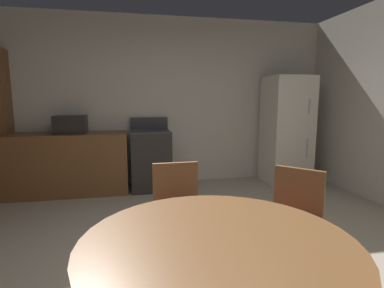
{
  "coord_description": "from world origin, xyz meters",
  "views": [
    {
      "loc": [
        -0.45,
        -2.04,
        1.4
      ],
      "look_at": [
        0.18,
        1.09,
        0.91
      ],
      "focal_mm": 27.96,
      "sensor_mm": 36.0,
      "label": 1
    }
  ],
  "objects_px": {
    "chair_northeast": "(292,219)",
    "refrigerator": "(286,130)",
    "oven_range": "(151,159)",
    "microwave": "(71,124)",
    "dining_table": "(217,271)",
    "chair_north": "(178,210)"
  },
  "relations": [
    {
      "from": "dining_table",
      "to": "microwave",
      "type": "bearing_deg",
      "value": 110.46
    },
    {
      "from": "chair_north",
      "to": "dining_table",
      "type": "bearing_deg",
      "value": 0.0
    },
    {
      "from": "dining_table",
      "to": "chair_northeast",
      "type": "distance_m",
      "value": 1.08
    },
    {
      "from": "refrigerator",
      "to": "chair_north",
      "type": "distance_m",
      "value": 3.13
    },
    {
      "from": "refrigerator",
      "to": "chair_northeast",
      "type": "height_order",
      "value": "refrigerator"
    },
    {
      "from": "refrigerator",
      "to": "chair_northeast",
      "type": "relative_size",
      "value": 2.02
    },
    {
      "from": "refrigerator",
      "to": "chair_north",
      "type": "relative_size",
      "value": 2.02
    },
    {
      "from": "chair_north",
      "to": "microwave",
      "type": "bearing_deg",
      "value": -152.95
    },
    {
      "from": "microwave",
      "to": "dining_table",
      "type": "height_order",
      "value": "microwave"
    },
    {
      "from": "chair_northeast",
      "to": "chair_north",
      "type": "distance_m",
      "value": 0.89
    },
    {
      "from": "refrigerator",
      "to": "microwave",
      "type": "relative_size",
      "value": 4.0
    },
    {
      "from": "microwave",
      "to": "refrigerator",
      "type": "bearing_deg",
      "value": -0.85
    },
    {
      "from": "chair_northeast",
      "to": "microwave",
      "type": "bearing_deg",
      "value": -94.14
    },
    {
      "from": "oven_range",
      "to": "chair_north",
      "type": "xyz_separation_m",
      "value": [
        0.08,
        -2.28,
        0.03
      ]
    },
    {
      "from": "oven_range",
      "to": "microwave",
      "type": "xyz_separation_m",
      "value": [
        -1.14,
        -0.0,
        0.56
      ]
    },
    {
      "from": "chair_northeast",
      "to": "refrigerator",
      "type": "bearing_deg",
      "value": -159.43
    },
    {
      "from": "oven_range",
      "to": "chair_north",
      "type": "height_order",
      "value": "oven_range"
    },
    {
      "from": "oven_range",
      "to": "microwave",
      "type": "height_order",
      "value": "microwave"
    },
    {
      "from": "oven_range",
      "to": "chair_north",
      "type": "distance_m",
      "value": 2.28
    },
    {
      "from": "microwave",
      "to": "chair_northeast",
      "type": "distance_m",
      "value": 3.38
    },
    {
      "from": "refrigerator",
      "to": "chair_northeast",
      "type": "xyz_separation_m",
      "value": [
        -1.34,
        -2.58,
        -0.38
      ]
    },
    {
      "from": "refrigerator",
      "to": "chair_northeast",
      "type": "bearing_deg",
      "value": -117.41
    }
  ]
}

